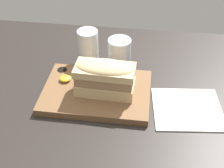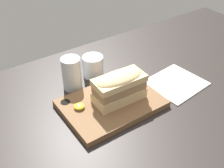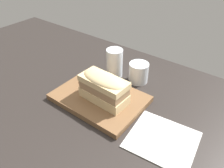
# 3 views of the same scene
# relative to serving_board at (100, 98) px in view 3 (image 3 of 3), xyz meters

# --- Properties ---
(dining_table) EXTENTS (1.97, 0.97, 0.02)m
(dining_table) POSITION_rel_serving_board_xyz_m (0.01, -0.05, -0.02)
(dining_table) COLOR #282321
(dining_table) RESTS_ON ground
(serving_board) EXTENTS (0.33, 0.23, 0.02)m
(serving_board) POSITION_rel_serving_board_xyz_m (0.00, 0.00, 0.00)
(serving_board) COLOR brown
(serving_board) RESTS_ON dining_table
(sandwich) EXTENTS (0.18, 0.09, 0.11)m
(sandwich) POSITION_rel_serving_board_xyz_m (0.03, -0.01, 0.07)
(sandwich) COLOR #DBBC84
(sandwich) RESTS_ON serving_board
(mustard_dollop) EXTENTS (0.04, 0.04, 0.01)m
(mustard_dollop) POSITION_rel_serving_board_xyz_m (-0.11, 0.03, 0.02)
(mustard_dollop) COLOR yellow
(mustard_dollop) RESTS_ON serving_board
(water_glass) EXTENTS (0.07, 0.07, 0.12)m
(water_glass) POSITION_rel_serving_board_xyz_m (-0.06, 0.17, 0.04)
(water_glass) COLOR silver
(water_glass) RESTS_ON dining_table
(wine_glass) EXTENTS (0.08, 0.08, 0.08)m
(wine_glass) POSITION_rel_serving_board_xyz_m (0.05, 0.20, 0.03)
(wine_glass) COLOR silver
(wine_glass) RESTS_ON dining_table
(napkin) EXTENTS (0.22, 0.20, 0.00)m
(napkin) POSITION_rel_serving_board_xyz_m (0.28, -0.03, -0.01)
(napkin) COLOR white
(napkin) RESTS_ON dining_table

